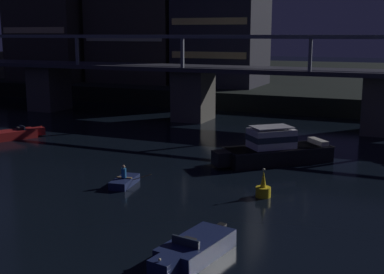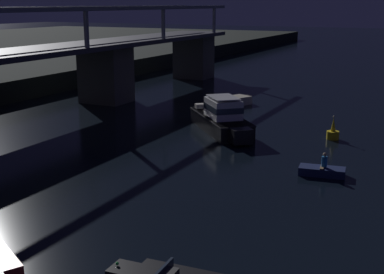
{
  "view_description": "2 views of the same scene",
  "coord_description": "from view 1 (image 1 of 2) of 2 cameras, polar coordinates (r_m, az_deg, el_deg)",
  "views": [
    {
      "loc": [
        22.28,
        -17.86,
        9.5
      ],
      "look_at": [
        7.98,
        15.17,
        2.19
      ],
      "focal_mm": 47.74,
      "sensor_mm": 36.0,
      "label": 1
    },
    {
      "loc": [
        -23.64,
        2.92,
        9.68
      ],
      "look_at": [
        7.0,
        18.08,
        1.03
      ],
      "focal_mm": 49.68,
      "sensor_mm": 36.0,
      "label": 2
    }
  ],
  "objects": [
    {
      "name": "far_riverbank",
      "position": [
        102.66,
        10.86,
        6.57
      ],
      "size": [
        240.0,
        80.0,
        2.2
      ],
      "primitive_type": "cube",
      "color": "black",
      "rests_on": "ground"
    },
    {
      "name": "river_bridge",
      "position": [
        56.7,
        0.15,
        5.93
      ],
      "size": [
        85.32,
        6.4,
        9.38
      ],
      "color": "#4C4944",
      "rests_on": "ground"
    },
    {
      "name": "tower_central",
      "position": [
        74.6,
        3.39,
        14.53
      ],
      "size": [
        11.7,
        10.55,
        22.92
      ],
      "color": "#282833",
      "rests_on": "far_riverbank"
    },
    {
      "name": "cabin_cruiser_near_left",
      "position": [
        38.5,
        9.19,
        -1.35
      ],
      "size": [
        8.18,
        7.63,
        2.79
      ],
      "color": "black",
      "rests_on": "ground"
    },
    {
      "name": "speedboat_near_right",
      "position": [
        22.42,
        0.2,
        -12.43
      ],
      "size": [
        2.45,
        5.23,
        1.16
      ],
      "color": "#19234C",
      "rests_on": "ground"
    },
    {
      "name": "speedboat_mid_center",
      "position": [
        49.69,
        -19.08,
        0.3
      ],
      "size": [
        3.52,
        4.89,
        1.16
      ],
      "color": "maroon",
      "rests_on": "ground"
    },
    {
      "name": "channel_buoy",
      "position": [
        30.61,
        7.96,
        -5.79
      ],
      "size": [
        0.9,
        0.9,
        1.76
      ],
      "color": "yellow",
      "rests_on": "ground"
    },
    {
      "name": "dinghy_with_paddler",
      "position": [
        32.9,
        -7.54,
        -4.91
      ],
      "size": [
        2.52,
        2.73,
        1.36
      ],
      "color": "#19234C",
      "rests_on": "ground"
    }
  ]
}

